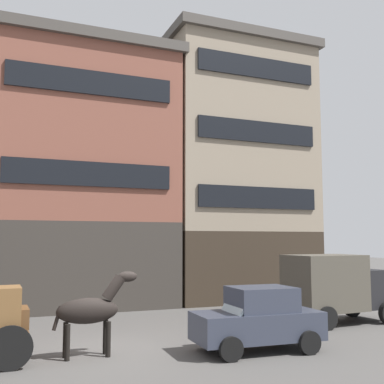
{
  "coord_description": "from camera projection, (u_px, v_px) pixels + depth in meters",
  "views": [
    {
      "loc": [
        -2.95,
        -13.9,
        3.2
      ],
      "look_at": [
        3.52,
        2.02,
        4.93
      ],
      "focal_mm": 44.46,
      "sensor_mm": 36.0,
      "label": 1
    }
  ],
  "objects": [
    {
      "name": "ground_plane",
      "position": [
        105.0,
        352.0,
        13.6
      ],
      "size": [
        120.0,
        120.0,
        0.0
      ],
      "primitive_type": "plane",
      "color": "#4C4947"
    },
    {
      "name": "building_center_left",
      "position": [
        80.0,
        174.0,
        23.81
      ],
      "size": [
        9.32,
        6.24,
        12.88
      ],
      "color": "#38332D",
      "rests_on": "ground_plane"
    },
    {
      "name": "building_center_right",
      "position": [
        233.0,
        168.0,
        27.09
      ],
      "size": [
        8.52,
        6.24,
        14.41
      ],
      "color": "#33281E",
      "rests_on": "ground_plane"
    },
    {
      "name": "draft_horse",
      "position": [
        91.0,
        310.0,
        13.14
      ],
      "size": [
        2.34,
        0.62,
        2.3
      ],
      "color": "black",
      "rests_on": "ground_plane"
    },
    {
      "name": "delivery_truck_far",
      "position": [
        337.0,
        286.0,
        18.4
      ],
      "size": [
        4.43,
        2.31,
        2.62
      ],
      "color": "black",
      "rests_on": "ground_plane"
    },
    {
      "name": "sedan_dark",
      "position": [
        258.0,
        319.0,
        13.76
      ],
      "size": [
        3.77,
        2.01,
        1.83
      ],
      "color": "#333847",
      "rests_on": "ground_plane"
    }
  ]
}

